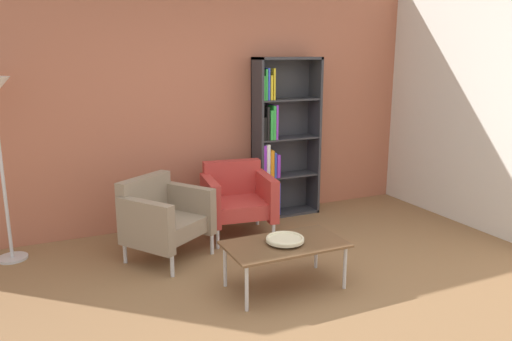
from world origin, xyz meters
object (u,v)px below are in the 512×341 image
(decorative_bowl, at_px, (285,239))
(armchair_corner_red, at_px, (237,198))
(bookshelf_tall, at_px, (279,142))
(armchair_by_bookshelf, at_px, (163,217))
(coffee_table_low, at_px, (285,247))

(decorative_bowl, distance_m, armchair_corner_red, 1.36)
(decorative_bowl, relative_size, armchair_corner_red, 0.40)
(bookshelf_tall, bearing_deg, decorative_bowl, -115.63)
(armchair_corner_red, bearing_deg, armchair_by_bookshelf, -153.89)
(decorative_bowl, xyz_separation_m, armchair_by_bookshelf, (-0.76, 1.06, -0.02))
(bookshelf_tall, relative_size, coffee_table_low, 1.90)
(bookshelf_tall, bearing_deg, coffee_table_low, -115.63)
(coffee_table_low, bearing_deg, armchair_corner_red, 84.54)
(coffee_table_low, relative_size, armchair_corner_red, 1.25)
(bookshelf_tall, xyz_separation_m, coffee_table_low, (-0.86, -1.78, -0.53))
(bookshelf_tall, distance_m, armchair_by_bookshelf, 1.84)
(decorative_bowl, xyz_separation_m, armchair_corner_red, (0.13, 1.36, -0.02))
(coffee_table_low, height_order, armchair_by_bookshelf, armchair_by_bookshelf)
(armchair_corner_red, height_order, armchair_by_bookshelf, same)
(bookshelf_tall, relative_size, decorative_bowl, 5.94)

